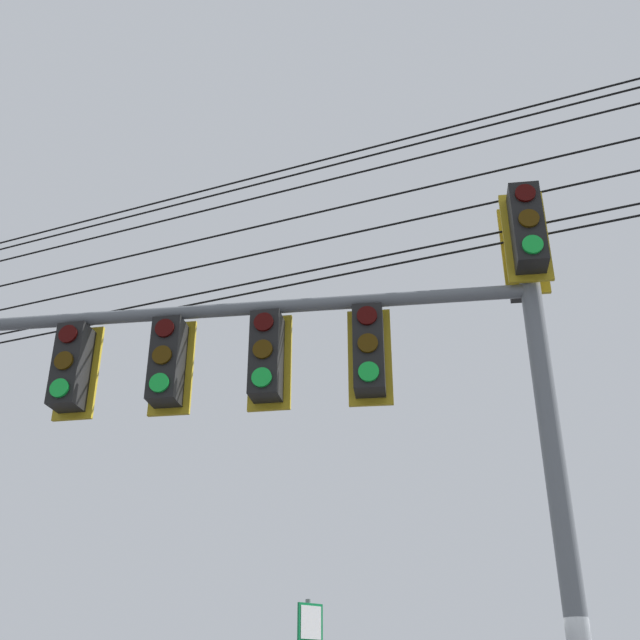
{
  "coord_description": "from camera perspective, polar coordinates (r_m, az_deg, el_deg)",
  "views": [
    {
      "loc": [
        3.51,
        5.82,
        1.82
      ],
      "look_at": [
        2.58,
        -1.22,
        5.37
      ],
      "focal_mm": 43.83,
      "sensor_mm": 36.0,
      "label": 1
    }
  ],
  "objects": [
    {
      "name": "signal_mast_assembly",
      "position": [
        7.67,
        3.1,
        -3.62
      ],
      "size": [
        6.03,
        2.13,
        6.63
      ],
      "color": "slate",
      "rests_on": "ground"
    },
    {
      "name": "overhead_wire_span",
      "position": [
        8.81,
        20.95,
        11.8
      ],
      "size": [
        20.27,
        11.9,
        1.93
      ],
      "color": "black"
    }
  ]
}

